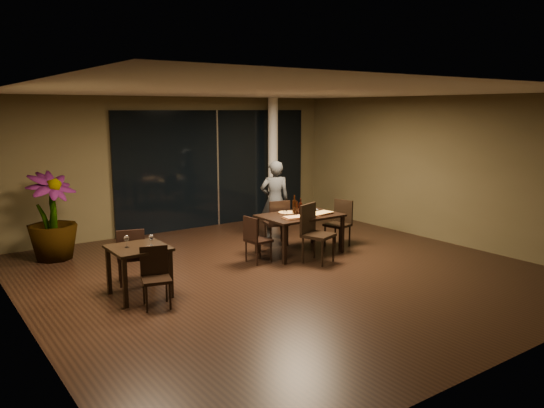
% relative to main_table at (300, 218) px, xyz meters
% --- Properties ---
extents(ground, '(8.00, 8.00, 0.00)m').
position_rel_main_table_xyz_m(ground, '(-1.00, -0.80, -0.68)').
color(ground, black).
rests_on(ground, ground).
extents(wall_back, '(8.00, 0.10, 3.00)m').
position_rel_main_table_xyz_m(wall_back, '(-1.00, 3.25, 0.82)').
color(wall_back, '#443C24').
rests_on(wall_back, ground).
extents(wall_front, '(8.00, 0.10, 3.00)m').
position_rel_main_table_xyz_m(wall_front, '(-1.00, -4.85, 0.82)').
color(wall_front, '#443C24').
rests_on(wall_front, ground).
extents(wall_left, '(0.10, 8.00, 3.00)m').
position_rel_main_table_xyz_m(wall_left, '(-5.05, -0.80, 0.82)').
color(wall_left, '#443C24').
rests_on(wall_left, ground).
extents(wall_right, '(0.10, 8.00, 3.00)m').
position_rel_main_table_xyz_m(wall_right, '(3.05, -0.80, 0.82)').
color(wall_right, '#443C24').
rests_on(wall_right, ground).
extents(ceiling, '(8.00, 8.00, 0.04)m').
position_rel_main_table_xyz_m(ceiling, '(-1.00, -0.80, 2.34)').
color(ceiling, silver).
rests_on(ceiling, wall_back).
extents(window_panel, '(5.00, 0.06, 2.70)m').
position_rel_main_table_xyz_m(window_panel, '(0.00, 3.16, 0.67)').
color(window_panel, black).
rests_on(window_panel, ground).
extents(column, '(0.24, 0.24, 3.00)m').
position_rel_main_table_xyz_m(column, '(1.40, 2.85, 0.82)').
color(column, silver).
rests_on(column, ground).
extents(main_table, '(1.50, 1.00, 0.75)m').
position_rel_main_table_xyz_m(main_table, '(0.00, 0.00, 0.00)').
color(main_table, black).
rests_on(main_table, ground).
extents(side_table, '(0.80, 0.80, 0.75)m').
position_rel_main_table_xyz_m(side_table, '(-3.40, -0.50, -0.05)').
color(side_table, black).
rests_on(side_table, ground).
extents(chair_main_far, '(0.54, 0.54, 0.94)m').
position_rel_main_table_xyz_m(chair_main_far, '(-0.02, 0.70, -0.15)').
color(chair_main_far, black).
rests_on(chair_main_far, ground).
extents(chair_main_near, '(0.62, 0.62, 1.05)m').
position_rel_main_table_xyz_m(chair_main_near, '(-0.16, -0.60, -0.09)').
color(chair_main_near, black).
rests_on(chair_main_near, ground).
extents(chair_main_left, '(0.42, 0.42, 0.85)m').
position_rel_main_table_xyz_m(chair_main_left, '(-1.06, -0.06, -0.20)').
color(chair_main_left, black).
rests_on(chair_main_left, ground).
extents(chair_main_right, '(0.51, 0.51, 0.93)m').
position_rel_main_table_xyz_m(chair_main_right, '(1.01, -0.03, -0.16)').
color(chair_main_right, black).
rests_on(chair_main_right, ground).
extents(chair_side_far, '(0.52, 0.52, 0.91)m').
position_rel_main_table_xyz_m(chair_side_far, '(-3.31, 0.05, -0.17)').
color(chair_side_far, black).
rests_on(chair_side_far, ground).
extents(chair_side_near, '(0.48, 0.48, 0.84)m').
position_rel_main_table_xyz_m(chair_side_near, '(-3.36, -1.00, -0.21)').
color(chair_side_near, black).
rests_on(chair_side_near, ground).
extents(diner, '(0.67, 0.58, 1.67)m').
position_rel_main_table_xyz_m(diner, '(0.24, 1.15, 0.16)').
color(diner, '#292B2E').
rests_on(diner, ground).
extents(potted_plant, '(1.14, 1.14, 1.61)m').
position_rel_main_table_xyz_m(potted_plant, '(-3.95, 2.28, 0.13)').
color(potted_plant, '#1F4517').
rests_on(potted_plant, ground).
extents(pizza_board_left, '(0.57, 0.33, 0.01)m').
position_rel_main_table_xyz_m(pizza_board_left, '(-0.25, -0.24, 0.08)').
color(pizza_board_left, '#402514').
rests_on(pizza_board_left, main_table).
extents(pizza_board_right, '(0.56, 0.38, 0.01)m').
position_rel_main_table_xyz_m(pizza_board_right, '(0.32, -0.21, 0.08)').
color(pizza_board_right, '#482917').
rests_on(pizza_board_right, main_table).
extents(oblong_pizza_left, '(0.50, 0.29, 0.02)m').
position_rel_main_table_xyz_m(oblong_pizza_left, '(-0.25, -0.24, 0.10)').
color(oblong_pizza_left, maroon).
rests_on(oblong_pizza_left, pizza_board_left).
extents(oblong_pizza_right, '(0.53, 0.31, 0.02)m').
position_rel_main_table_xyz_m(oblong_pizza_right, '(0.32, -0.21, 0.10)').
color(oblong_pizza_right, maroon).
rests_on(oblong_pizza_right, pizza_board_right).
extents(round_pizza, '(0.32, 0.32, 0.01)m').
position_rel_main_table_xyz_m(round_pizza, '(-0.11, 0.26, 0.08)').
color(round_pizza, red).
rests_on(round_pizza, main_table).
extents(bottle_a, '(0.06, 0.06, 0.26)m').
position_rel_main_table_xyz_m(bottle_a, '(-0.06, 0.01, 0.21)').
color(bottle_a, black).
rests_on(bottle_a, main_table).
extents(bottle_b, '(0.07, 0.07, 0.30)m').
position_rel_main_table_xyz_m(bottle_b, '(0.03, 0.02, 0.22)').
color(bottle_b, black).
rests_on(bottle_b, main_table).
extents(bottle_c, '(0.08, 0.08, 0.36)m').
position_rel_main_table_xyz_m(bottle_c, '(-0.03, 0.13, 0.25)').
color(bottle_c, black).
rests_on(bottle_c, main_table).
extents(tumbler_left, '(0.08, 0.08, 0.09)m').
position_rel_main_table_xyz_m(tumbler_left, '(-0.26, 0.12, 0.12)').
color(tumbler_left, white).
rests_on(tumbler_left, main_table).
extents(tumbler_right, '(0.08, 0.08, 0.09)m').
position_rel_main_table_xyz_m(tumbler_right, '(0.24, 0.13, 0.12)').
color(tumbler_right, white).
rests_on(tumbler_right, main_table).
extents(napkin_near, '(0.20, 0.13, 0.01)m').
position_rel_main_table_xyz_m(napkin_near, '(0.51, -0.10, 0.08)').
color(napkin_near, white).
rests_on(napkin_near, main_table).
extents(napkin_far, '(0.20, 0.16, 0.01)m').
position_rel_main_table_xyz_m(napkin_far, '(0.50, 0.21, 0.08)').
color(napkin_far, silver).
rests_on(napkin_far, main_table).
extents(wine_glass_a, '(0.07, 0.07, 0.17)m').
position_rel_main_table_xyz_m(wine_glass_a, '(-3.55, -0.45, 0.16)').
color(wine_glass_a, white).
rests_on(wine_glass_a, side_table).
extents(wine_glass_b, '(0.07, 0.07, 0.16)m').
position_rel_main_table_xyz_m(wine_glass_b, '(-3.23, -0.59, 0.16)').
color(wine_glass_b, white).
rests_on(wine_glass_b, side_table).
extents(side_napkin, '(0.20, 0.14, 0.01)m').
position_rel_main_table_xyz_m(side_napkin, '(-3.31, -0.65, 0.08)').
color(side_napkin, white).
rests_on(side_napkin, side_table).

